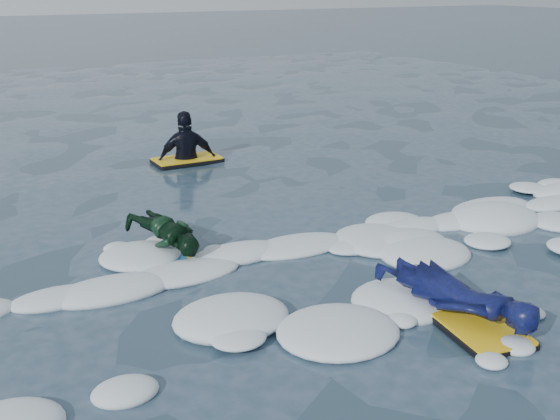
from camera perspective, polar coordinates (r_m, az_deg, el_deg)
The scene contains 5 objects.
ground at distance 6.76m, azimuth 3.33°, elevation -8.57°, with size 120.00×120.00×0.00m, color #162D37.
foam_band at distance 7.57m, azimuth -0.73°, elevation -5.45°, with size 12.00×3.10×0.30m, color white, non-canonical shape.
prone_woman_unit at distance 6.79m, azimuth 14.32°, elevation -6.90°, with size 0.94×1.77×0.44m.
prone_child_unit at distance 8.18m, azimuth -8.98°, elevation -2.07°, with size 0.77×1.25×0.46m.
waiting_rider_unit at distance 12.32m, azimuth -7.55°, elevation 3.96°, with size 1.18×0.66×1.76m.
Camera 1 is at (-3.16, -5.13, 3.05)m, focal length 45.00 mm.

